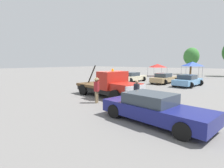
% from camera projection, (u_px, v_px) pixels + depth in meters
% --- Properties ---
extents(ground_plane, '(160.00, 160.00, 0.00)m').
position_uv_depth(ground_plane, '(107.00, 96.00, 14.22)').
color(ground_plane, slate).
extents(tow_truck, '(6.31, 3.09, 2.51)m').
position_uv_depth(tow_truck, '(110.00, 86.00, 13.84)').
color(tow_truck, black).
rests_on(tow_truck, ground).
extents(foreground_car, '(5.31, 2.59, 1.34)m').
position_uv_depth(foreground_car, '(153.00, 108.00, 8.02)').
color(foreground_car, navy).
rests_on(foreground_car, ground).
extents(person_near_truck, '(0.37, 0.37, 1.67)m').
position_uv_depth(person_near_truck, '(137.00, 92.00, 10.70)').
color(person_near_truck, '#38383D').
rests_on(person_near_truck, ground).
extents(person_at_hood, '(0.38, 0.38, 1.72)m').
position_uv_depth(person_at_hood, '(96.00, 88.00, 11.80)').
color(person_at_hood, '#847051').
rests_on(person_at_hood, ground).
extents(parked_car_cream, '(2.60, 4.87, 1.34)m').
position_uv_depth(parked_car_cream, '(132.00, 77.00, 25.02)').
color(parked_car_cream, beige).
rests_on(parked_car_cream, ground).
extents(parked_car_tan, '(2.54, 4.71, 1.34)m').
position_uv_depth(parked_car_tan, '(164.00, 78.00, 22.92)').
color(parked_car_tan, tan).
rests_on(parked_car_tan, ground).
extents(parked_car_skyblue, '(2.73, 4.70, 1.34)m').
position_uv_depth(parked_car_skyblue, '(188.00, 81.00, 20.14)').
color(parked_car_skyblue, '#669ED1').
rests_on(parked_car_skyblue, ground).
extents(canopy_tent_red, '(2.94, 2.94, 2.44)m').
position_uv_depth(canopy_tent_red, '(158.00, 66.00, 34.96)').
color(canopy_tent_red, '#9E9EA3').
rests_on(canopy_tent_red, ground).
extents(canopy_tent_blue, '(2.94, 2.94, 2.88)m').
position_uv_depth(canopy_tent_blue, '(192.00, 64.00, 31.20)').
color(canopy_tent_blue, '#9E9EA3').
rests_on(canopy_tent_blue, ground).
extents(tree_center, '(3.43, 3.43, 6.12)m').
position_uv_depth(tree_center, '(191.00, 56.00, 40.20)').
color(tree_center, brown).
rests_on(tree_center, ground).
extents(traffic_cone, '(0.40, 0.40, 0.55)m').
position_uv_depth(traffic_cone, '(137.00, 90.00, 15.68)').
color(traffic_cone, black).
rests_on(traffic_cone, ground).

